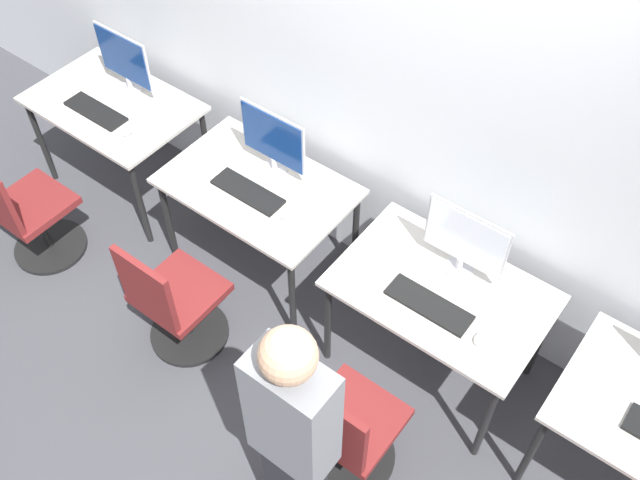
{
  "coord_description": "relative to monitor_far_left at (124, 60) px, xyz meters",
  "views": [
    {
      "loc": [
        1.45,
        -1.77,
        3.72
      ],
      "look_at": [
        0.0,
        0.15,
        0.9
      ],
      "focal_mm": 40.0,
      "sensor_mm": 36.0,
      "label": 1
    }
  ],
  "objects": [
    {
      "name": "office_chair_left",
      "position": [
        1.25,
        -0.93,
        -0.61
      ],
      "size": [
        0.48,
        0.48,
        0.9
      ],
      "color": "black",
      "rests_on": "ground_plane"
    },
    {
      "name": "office_chair_right",
      "position": [
        2.5,
        -0.97,
        -0.61
      ],
      "size": [
        0.48,
        0.48,
        0.9
      ],
      "color": "black",
      "rests_on": "ground_plane"
    },
    {
      "name": "desk_left",
      "position": [
        1.26,
        -0.17,
        -0.31
      ],
      "size": [
        1.1,
        0.73,
        0.75
      ],
      "color": "#BCB7AD",
      "rests_on": "ground_plane"
    },
    {
      "name": "person_right",
      "position": [
        2.46,
        -1.33,
        -0.06
      ],
      "size": [
        0.36,
        0.22,
        1.67
      ],
      "color": "#232328",
      "rests_on": "ground_plane"
    },
    {
      "name": "desk_right",
      "position": [
        2.52,
        -0.17,
        -0.31
      ],
      "size": [
        1.1,
        0.73,
        0.75
      ],
      "color": "#BCB7AD",
      "rests_on": "ground_plane"
    },
    {
      "name": "monitor_right",
      "position": [
        2.52,
        -0.01,
        0.0
      ],
      "size": [
        0.46,
        0.16,
        0.43
      ],
      "color": "#B2B2B7",
      "rests_on": "desk_right"
    },
    {
      "name": "office_chair_far_left",
      "position": [
        0.02,
        -1.0,
        -0.61
      ],
      "size": [
        0.48,
        0.48,
        0.9
      ],
      "color": "black",
      "rests_on": "ground_plane"
    },
    {
      "name": "keyboard_left",
      "position": [
        1.26,
        -0.26,
        -0.22
      ],
      "size": [
        0.46,
        0.15,
        0.02
      ],
      "color": "black",
      "rests_on": "desk_left"
    },
    {
      "name": "monitor_left",
      "position": [
        1.26,
        -0.01,
        0.0
      ],
      "size": [
        0.46,
        0.16,
        0.43
      ],
      "color": "#B2B2B7",
      "rests_on": "desk_left"
    },
    {
      "name": "mouse_left",
      "position": [
        1.56,
        -0.26,
        -0.21
      ],
      "size": [
        0.06,
        0.09,
        0.03
      ],
      "color": "silver",
      "rests_on": "desk_left"
    },
    {
      "name": "wall_back",
      "position": [
        1.89,
        0.31,
        0.42
      ],
      "size": [
        12.0,
        0.05,
        2.8
      ],
      "color": "silver",
      "rests_on": "ground_plane"
    },
    {
      "name": "keyboard_right",
      "position": [
        2.52,
        -0.31,
        -0.22
      ],
      "size": [
        0.46,
        0.15,
        0.02
      ],
      "color": "black",
      "rests_on": "desk_right"
    },
    {
      "name": "monitor_far_left",
      "position": [
        0.0,
        0.0,
        0.0
      ],
      "size": [
        0.46,
        0.16,
        0.43
      ],
      "color": "#B2B2B7",
      "rests_on": "desk_far_left"
    },
    {
      "name": "mouse_right",
      "position": [
        2.83,
        -0.33,
        -0.21
      ],
      "size": [
        0.06,
        0.09,
        0.03
      ],
      "color": "silver",
      "rests_on": "desk_right"
    },
    {
      "name": "desk_far_left",
      "position": [
        0.0,
        -0.17,
        -0.31
      ],
      "size": [
        1.1,
        0.73,
        0.75
      ],
      "color": "#BCB7AD",
      "rests_on": "ground_plane"
    },
    {
      "name": "ground_plane",
      "position": [
        1.89,
        -0.54,
        -0.98
      ],
      "size": [
        20.0,
        20.0,
        0.0
      ],
      "primitive_type": "plane",
      "color": "#3D3D42"
    },
    {
      "name": "keyboard_far_left",
      "position": [
        0.0,
        -0.31,
        -0.22
      ],
      "size": [
        0.46,
        0.15,
        0.02
      ],
      "color": "black",
      "rests_on": "desk_far_left"
    },
    {
      "name": "mouse_far_left",
      "position": [
        0.32,
        -0.32,
        -0.21
      ],
      "size": [
        0.06,
        0.09,
        0.03
      ],
      "color": "silver",
      "rests_on": "desk_far_left"
    }
  ]
}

